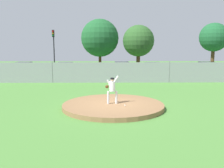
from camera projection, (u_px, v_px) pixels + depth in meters
ground_plane at (112, 90)px, 20.06m from camera, size 80.00×80.00×0.00m
asphalt_strip at (111, 77)px, 28.46m from camera, size 44.00×7.00×0.01m
pitchers_mound at (113, 106)px, 14.11m from camera, size 5.78×5.78×0.24m
pitcher_youth at (112, 88)px, 13.93m from camera, size 0.77×0.32×1.62m
baseball at (125, 105)px, 13.49m from camera, size 0.07×0.07×0.07m
chainlink_fence at (111, 73)px, 23.87m from camera, size 28.45×0.07×2.08m
parked_car_teal at (23, 70)px, 28.52m from camera, size 1.89×4.17×1.70m
parked_car_red at (65, 70)px, 27.88m from camera, size 1.90×4.57×1.71m
parked_car_burgundy at (122, 70)px, 28.23m from camera, size 1.88×4.85×1.75m
parked_car_white at (208, 70)px, 28.69m from camera, size 1.86×4.56×1.71m
parked_car_navy at (154, 70)px, 28.32m from camera, size 1.88×4.12×1.67m
parked_car_slate at (96, 70)px, 28.39m from camera, size 2.08×4.17×1.61m
traffic_cone_orange at (84, 73)px, 30.48m from camera, size 0.40×0.40×0.55m
traffic_light_near at (54, 44)px, 32.20m from camera, size 0.28×0.46×5.62m
tree_broad_right at (100, 38)px, 36.53m from camera, size 5.57×5.57×7.55m
tree_bushy_near at (138, 41)px, 35.40m from camera, size 4.52×4.52×6.58m
tree_slender_far at (214, 37)px, 35.93m from camera, size 4.17×4.17×6.93m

